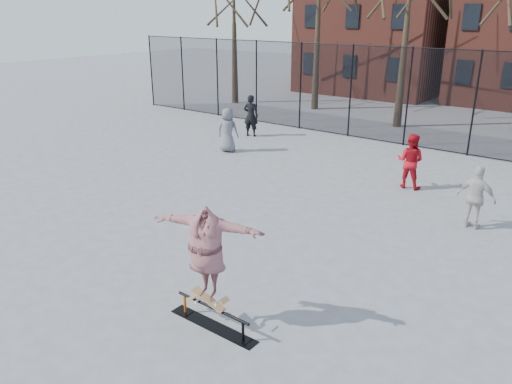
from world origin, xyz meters
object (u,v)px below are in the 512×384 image
Objects in this scene: bystander_grey at (228,130)px; bystander_red at (410,161)px; skater at (207,258)px; bystander_black at (251,116)px; skateboard at (209,303)px; skate_rail at (213,319)px; bystander_white at (476,198)px.

bystander_grey is 7.38m from bystander_red.
bystander_grey is at bearing 111.91° from skater.
bystander_black is (-8.33, 11.78, -0.41)m from skater.
bystander_red is (-0.04, 9.37, 0.42)m from skateboard.
bystander_grey is 1.00× the size of bystander_red.
bystander_red is at bearing 73.14° from skater.
skateboard is 0.44× the size of bystander_grey.
skateboard is at bearing 180.00° from skate_rail.
bystander_grey is at bearing -2.56° from bystander_red.
bystander_black reaches higher than bystander_red.
bystander_black is at bearing -90.15° from bystander_grey.
skate_rail is at bearing 110.12° from bystander_grey.
bystander_grey is at bearing -4.69° from bystander_white.
skateboard reaches higher than skate_rail.
bystander_black is (-0.91, 2.63, 0.05)m from bystander_grey.
bystander_white is at bearing 136.94° from bystander_red.
bystander_grey reaches higher than bystander_white.
skater is at bearing 76.89° from bystander_white.
bystander_black is 11.71m from bystander_white.
skater reaches higher than skate_rail.
skate_rail is at bearing -0.00° from skateboard.
bystander_black reaches higher than skateboard.
skateboard is 0.47× the size of bystander_white.
bystander_red is 3.26m from bystander_white.
skateboard is at bearing 109.79° from bystander_grey.
skate_rail is at bearing 86.54° from bystander_red.
bystander_black is 8.63m from bystander_red.
skater reaches higher than bystander_red.
bystander_red is 1.05× the size of bystander_white.
skateboard is 0.38× the size of skater.
skate_rail is at bearing -17.13° from skater.
skater is 14.44m from bystander_black.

